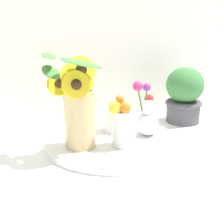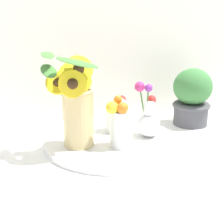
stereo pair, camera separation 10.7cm
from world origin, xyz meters
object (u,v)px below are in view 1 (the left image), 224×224
Objects in this scene: serving_tray at (112,142)px; vase_bulb_right at (146,118)px; mason_jar_sunflowers at (78,106)px; potted_plant at (184,94)px; vase_small_back at (114,118)px; vase_small_center at (123,123)px.

serving_tray is 2.42× the size of vase_bulb_right.
mason_jar_sunflowers reaches higher than potted_plant.
serving_tray is 0.10m from vase_small_back.
serving_tray is at bearing -116.85° from vase_small_back.
serving_tray is at bearing 10.52° from mason_jar_sunflowers.
serving_tray is 1.51× the size of mason_jar_sunflowers.
vase_small_center is at bearing -81.12° from serving_tray.
vase_bulb_right reaches higher than serving_tray.
vase_small_back reaches higher than serving_tray.
serving_tray is at bearing 177.52° from vase_bulb_right.
vase_small_back is 0.35m from potted_plant.
vase_small_center is 0.14m from vase_bulb_right.
serving_tray is 0.20m from mason_jar_sunflowers.
vase_small_center is at bearing -17.39° from mason_jar_sunflowers.
potted_plant reaches higher than serving_tray.
vase_bulb_right is at bearing -40.40° from vase_small_back.
vase_small_back is (-0.10, 0.08, -0.01)m from vase_bulb_right.
potted_plant is at bearing 15.20° from mason_jar_sunflowers.
vase_small_back is 0.62× the size of potted_plant.
potted_plant is at bearing 26.01° from vase_bulb_right.
vase_bulb_right is (0.13, -0.01, 0.07)m from serving_tray.
vase_bulb_right is 1.35× the size of vase_small_back.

